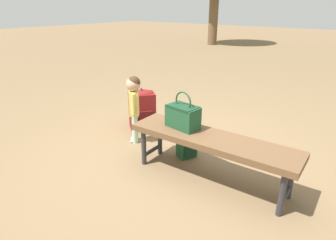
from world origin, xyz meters
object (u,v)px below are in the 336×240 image
at_px(park_bench, 211,143).
at_px(backpack_large, 142,108).
at_px(handbag, 183,115).
at_px(backpack_small, 187,143).
at_px(child_standing, 134,99).

height_order(park_bench, backpack_large, backpack_large).
distance_m(handbag, backpack_small, 0.48).
height_order(park_bench, handbag, handbag).
relative_size(backpack_large, backpack_small, 1.73).
bearing_deg(child_standing, handbag, 169.38).
relative_size(handbag, child_standing, 0.45).
distance_m(handbag, child_standing, 0.82).
relative_size(park_bench, handbag, 4.39).
bearing_deg(backpack_small, child_standing, 5.90).
bearing_deg(handbag, backpack_large, -26.81).
relative_size(park_bench, child_standing, 1.98).
relative_size(handbag, backpack_large, 0.65).
bearing_deg(handbag, backpack_small, -67.00).
height_order(handbag, child_standing, same).
bearing_deg(backpack_small, handbag, 113.00).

